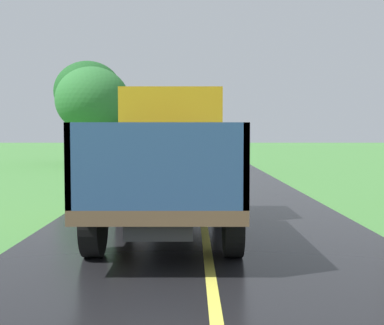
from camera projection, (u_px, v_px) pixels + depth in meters
The scene contains 4 objects.
banana_truck_near at pixel (173, 157), 9.88m from camera, with size 2.38×5.82×2.80m.
banana_truck_far at pixel (186, 143), 25.03m from camera, with size 2.38×5.81×2.80m.
roadside_tree_near_left at pixel (90, 92), 32.22m from camera, with size 4.36×4.36×6.54m.
roadside_tree_mid_right at pixel (94, 100), 29.71m from camera, with size 4.37×4.37×5.86m.
Camera 1 is at (-0.24, 1.39, 1.95)m, focal length 46.88 mm.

